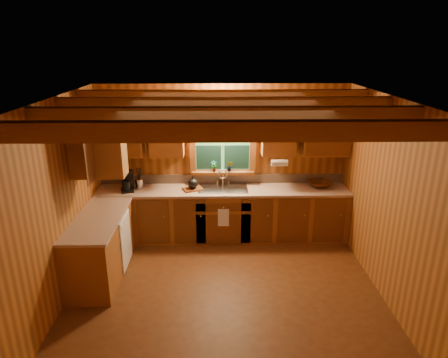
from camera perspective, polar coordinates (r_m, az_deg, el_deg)
name	(u,v)px	position (r m, az deg, el deg)	size (l,w,h in m)	color
room	(225,203)	(5.02, 0.19, -3.53)	(4.20, 4.20, 4.20)	#5B3216
ceiling_beams	(225,109)	(4.69, 0.20, 10.01)	(4.20, 2.54, 0.18)	brown
base_cabinets	(193,222)	(6.56, -4.43, -6.26)	(4.20, 2.22, 0.86)	brown
countertop	(194,197)	(6.38, -4.41, -2.58)	(4.20, 2.24, 0.04)	tan
backsplash	(223,179)	(6.90, -0.18, 0.04)	(4.20, 0.02, 0.16)	tan
dishwasher_panel	(126,240)	(6.16, -13.94, -8.58)	(0.02, 0.60, 0.80)	white
upper_cabinets	(187,137)	(6.23, -5.35, 6.11)	(4.19, 1.77, 0.78)	brown
window	(223,148)	(6.72, -0.19, 4.42)	(1.12, 0.08, 1.00)	brown
window_sill	(223,172)	(6.79, -0.18, 0.98)	(1.06, 0.14, 0.04)	brown
wall_sconce	(223,112)	(6.47, -0.17, 9.60)	(0.45, 0.21, 0.17)	black
paper_towel_roll	(279,163)	(6.52, 7.98, 2.32)	(0.11, 0.11, 0.27)	white
dish_towel	(223,218)	(6.49, -0.08, -5.59)	(0.18, 0.01, 0.30)	white
sink	(223,191)	(6.67, -0.14, -1.76)	(0.82, 0.48, 0.43)	silver
coffee_maker	(127,181)	(6.71, -13.78, -0.27)	(0.19, 0.25, 0.34)	black
utensil_crock	(139,183)	(6.80, -12.11, -0.60)	(0.13, 0.13, 0.36)	silver
cutting_board	(193,189)	(6.62, -4.50, -1.45)	(0.31, 0.22, 0.03)	#613314
teakettle	(193,184)	(6.59, -4.52, -0.67)	(0.16, 0.16, 0.21)	black
wicker_basket	(319,184)	(6.93, 13.54, -0.70)	(0.39, 0.39, 0.10)	#48230C
potted_plant_left	(214,166)	(6.73, -1.46, 1.85)	(0.10, 0.07, 0.19)	#613314
potted_plant_right	(230,166)	(6.74, 0.82, 1.82)	(0.10, 0.08, 0.18)	#613314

